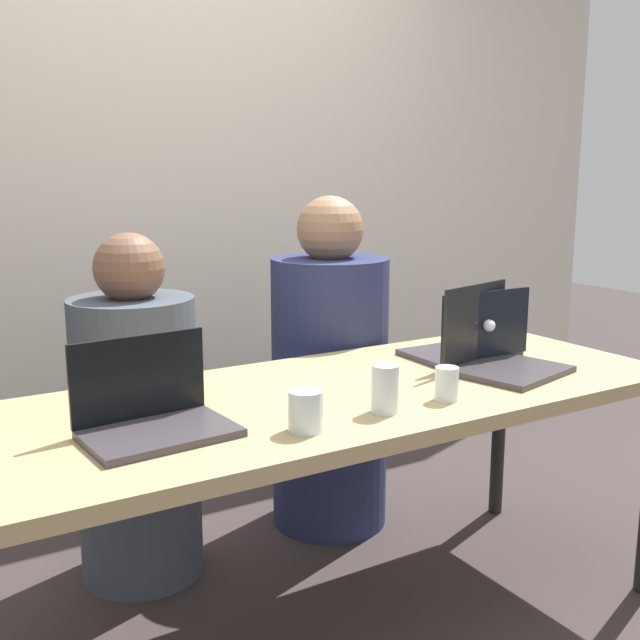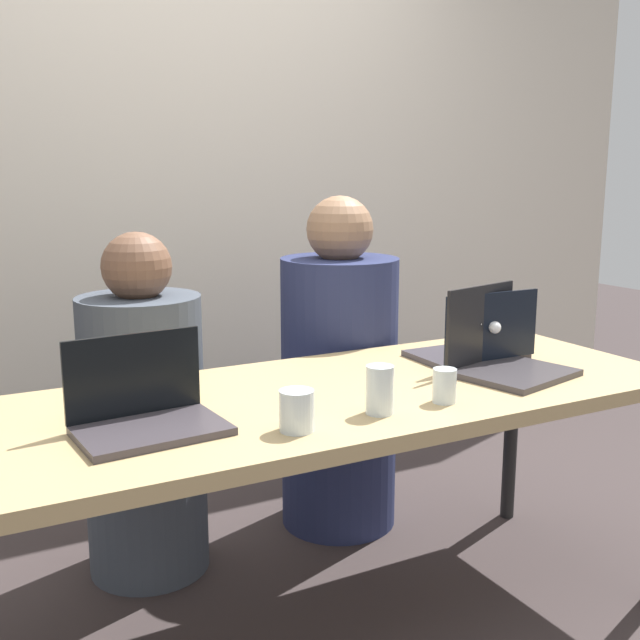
% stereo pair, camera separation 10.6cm
% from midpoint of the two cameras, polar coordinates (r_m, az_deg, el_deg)
% --- Properties ---
extents(ground_plane, '(12.00, 12.00, 0.00)m').
position_cam_midpoint_polar(ground_plane, '(2.31, 2.36, -22.59)').
color(ground_plane, '#39302F').
extents(back_wall, '(5.13, 0.10, 2.53)m').
position_cam_midpoint_polar(back_wall, '(3.25, -10.71, 10.71)').
color(back_wall, beige).
rests_on(back_wall, ground).
extents(desk, '(1.97, 0.74, 0.71)m').
position_cam_midpoint_polar(desk, '(2.02, 2.52, -6.97)').
color(desk, tan).
rests_on(desk, ground).
extents(person_on_left, '(0.46, 0.46, 1.11)m').
position_cam_midpoint_polar(person_on_left, '(2.46, -12.04, -7.81)').
color(person_on_left, '#3F4651').
rests_on(person_on_left, ground).
extents(person_on_right, '(0.47, 0.47, 1.20)m').
position_cam_midpoint_polar(person_on_right, '(2.72, 2.58, -4.77)').
color(person_on_right, navy).
rests_on(person_on_right, ground).
extents(laptop_front_left, '(0.34, 0.26, 0.21)m').
position_cam_midpoint_polar(laptop_front_left, '(1.73, -11.45, -6.78)').
color(laptop_front_left, '#3B353B').
rests_on(laptop_front_left, desk).
extents(laptop_front_right, '(0.36, 0.33, 0.25)m').
position_cam_midpoint_polar(laptop_front_right, '(2.24, 15.06, -2.62)').
color(laptop_front_right, '#383337').
rests_on(laptop_front_right, desk).
extents(laptop_back_right, '(0.34, 0.26, 0.22)m').
position_cam_midpoint_polar(laptop_back_right, '(2.37, 12.97, -1.87)').
color(laptop_back_right, '#39353E').
rests_on(laptop_back_right, desk).
extents(water_glass_left, '(0.08, 0.08, 0.09)m').
position_cam_midpoint_polar(water_glass_left, '(1.69, 0.02, -7.14)').
color(water_glass_left, silver).
rests_on(water_glass_left, desk).
extents(water_glass_right, '(0.06, 0.06, 0.09)m').
position_cam_midpoint_polar(water_glass_right, '(1.93, 11.02, -5.11)').
color(water_glass_right, silver).
rests_on(water_glass_right, desk).
extents(water_glass_center, '(0.07, 0.07, 0.12)m').
position_cam_midpoint_polar(water_glass_center, '(1.82, 6.25, -5.56)').
color(water_glass_center, silver).
rests_on(water_glass_center, desk).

